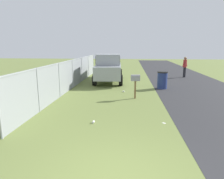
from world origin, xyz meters
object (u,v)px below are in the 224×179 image
object	(u,v)px
trash_bin	(162,80)
pedestrian	(185,65)
pickup_truck	(109,67)
mailbox	(135,80)

from	to	relation	value
trash_bin	pedestrian	xyz separation A→B (m)	(5.05, -2.66, 0.48)
pickup_truck	trash_bin	distance (m)	4.34
trash_bin	pedestrian	distance (m)	5.72
mailbox	pedestrian	size ratio (longest dim) A/B	0.71
pedestrian	mailbox	bearing A→B (deg)	108.71
pickup_truck	trash_bin	bearing A→B (deg)	55.19
mailbox	pickup_truck	size ratio (longest dim) A/B	0.24
pickup_truck	pedestrian	distance (m)	6.92
trash_bin	pedestrian	size ratio (longest dim) A/B	0.62
pedestrian	trash_bin	bearing A→B (deg)	110.86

